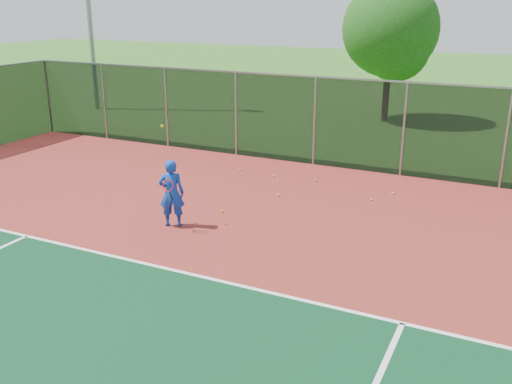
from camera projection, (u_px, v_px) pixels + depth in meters
court_apron at (275, 325)px, 9.98m from camera, size 30.00×20.00×0.02m
fence_back at (404, 128)px, 18.02m from camera, size 30.00×0.06×3.03m
tennis_player at (172, 193)px, 14.11m from camera, size 0.74×0.74×2.55m
practice_ball_0 at (372, 200)px, 16.14m from camera, size 0.07×0.07×0.07m
practice_ball_1 at (274, 176)px, 18.32m from camera, size 0.07×0.07×0.07m
practice_ball_2 at (316, 181)px, 17.82m from camera, size 0.07×0.07×0.07m
practice_ball_3 at (222, 211)px, 15.27m from camera, size 0.07×0.07×0.07m
practice_ball_4 at (278, 195)px, 16.51m from camera, size 0.07×0.07×0.07m
practice_ball_5 at (240, 169)px, 19.05m from camera, size 0.07×0.07×0.07m
practice_ball_6 at (393, 194)px, 16.64m from camera, size 0.07×0.07×0.07m
tree_back_left at (392, 33)px, 25.54m from camera, size 4.34×4.34×6.37m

